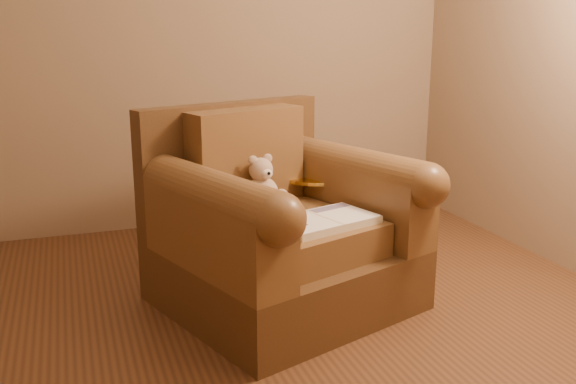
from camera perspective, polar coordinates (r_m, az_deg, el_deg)
name	(u,v)px	position (r m, az deg, el deg)	size (l,w,h in m)	color
floor	(262,352)	(2.92, -2.30, -14.03)	(4.00, 4.00, 0.00)	brown
armchair	(278,230)	(3.28, -0.85, -3.39)	(1.40, 1.36, 1.00)	#4E331A
teddy_bear	(264,189)	(3.28, -2.18, 0.25)	(0.21, 0.24, 0.29)	tan
guidebook	(324,221)	(3.06, 3.22, -2.57)	(0.55, 0.43, 0.04)	beige
side_table	(316,219)	(3.72, 2.48, -2.44)	(0.41, 0.41, 0.58)	gold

